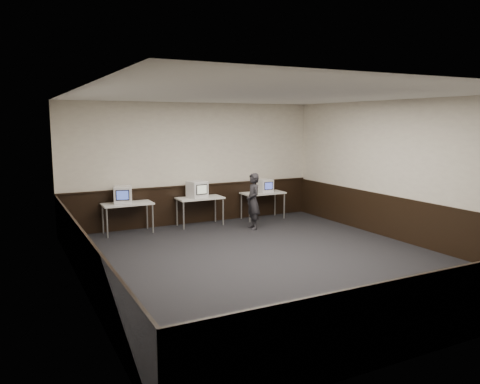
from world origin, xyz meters
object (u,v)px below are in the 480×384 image
at_px(emac_left, 123,195).
at_px(emac_center, 197,189).
at_px(desk_right, 263,195).
at_px(emac_right, 265,186).
at_px(desk_center, 200,200).
at_px(desk_left, 127,206).
at_px(person, 253,201).

distance_m(emac_left, emac_center, 1.91).
relative_size(desk_right, emac_right, 3.06).
relative_size(emac_left, emac_center, 1.02).
bearing_deg(emac_center, desk_center, -4.43).
bearing_deg(desk_center, desk_left, 180.00).
bearing_deg(person, emac_right, 145.13).
bearing_deg(emac_center, emac_right, -9.56).
distance_m(desk_right, person, 1.30).
bearing_deg(emac_right, emac_center, -179.26).
relative_size(emac_center, person, 0.37).
height_order(desk_left, desk_right, same).
distance_m(desk_left, emac_left, 0.30).
relative_size(desk_left, desk_center, 1.00).
bearing_deg(emac_right, person, -132.92).
relative_size(desk_center, emac_left, 2.25).
height_order(emac_left, emac_right, emac_left).
xyz_separation_m(desk_left, emac_left, (-0.09, 0.02, 0.28)).
relative_size(desk_left, emac_left, 2.25).
bearing_deg(desk_right, emac_center, -179.78).
xyz_separation_m(emac_right, person, (-0.93, -0.99, -0.22)).
distance_m(desk_right, emac_right, 0.26).
bearing_deg(desk_left, emac_right, 0.12).
bearing_deg(person, desk_left, -99.98).
xyz_separation_m(emac_center, emac_right, (2.05, 0.02, -0.04)).
bearing_deg(desk_center, emac_right, 0.24).
xyz_separation_m(emac_left, person, (3.04, -1.00, -0.25)).
bearing_deg(desk_center, emac_center, -174.42).
bearing_deg(emac_left, person, -2.76).
xyz_separation_m(desk_right, emac_left, (-3.89, 0.02, 0.28)).
relative_size(desk_right, emac_center, 2.29).
bearing_deg(emac_right, emac_left, -179.93).
bearing_deg(person, emac_center, -122.32).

